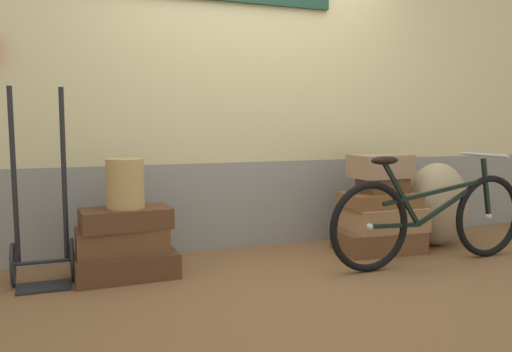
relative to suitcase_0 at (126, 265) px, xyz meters
The scene contains 14 objects.
ground 1.12m from the suitcase_0, 12.20° to the right, with size 10.25×5.20×0.06m, color brown.
station_building 1.82m from the suitcase_0, 29.23° to the left, with size 8.25×0.74×2.80m.
suitcase_0 is the anchor object (origin of this frame).
suitcase_1 0.17m from the suitcase_0, 114.72° to the left, with size 0.59×0.37×0.17m, color brown.
suitcase_2 0.32m from the suitcase_0, 61.87° to the left, with size 0.58×0.32×0.14m, color #4C2D19.
suitcase_3 2.00m from the suitcase_0, ahead, with size 0.66×0.44×0.17m, color brown.
suitcase_4 2.06m from the suitcase_0, ahead, with size 0.60×0.42×0.19m, color #9E754C.
suitcase_5 2.04m from the suitcase_0, ahead, with size 0.59×0.39×0.11m, color brown.
suitcase_6 2.10m from the suitcase_0, ahead, with size 0.35×0.26×0.12m, color brown.
suitcase_7 2.12m from the suitcase_0, ahead, with size 0.46×0.31×0.19m, color #937051.
wicker_basket 0.55m from the suitcase_0, 60.78° to the left, with size 0.25×0.25×0.33m, color #A8844C.
luggage_trolley 0.56m from the suitcase_0, behind, with size 0.38×0.36×1.26m.
burlap_sack 2.60m from the suitcase_0, ahead, with size 0.53×0.45×0.70m, color #9E8966.
bicycle 2.20m from the suitcase_0, 12.26° to the right, with size 1.73×0.46×0.81m.
Camera 1 is at (-1.52, -3.25, 1.04)m, focal length 36.48 mm.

